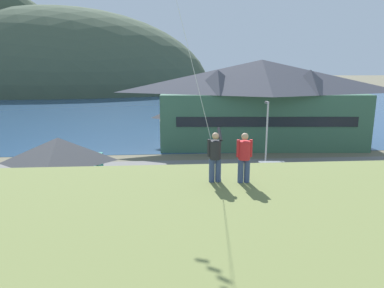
{
  "coord_description": "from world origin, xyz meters",
  "views": [
    {
      "loc": [
        -3.25,
        -20.22,
        9.7
      ],
      "look_at": [
        -1.1,
        9.0,
        3.14
      ],
      "focal_mm": 33.28,
      "sensor_mm": 36.0,
      "label": 1
    }
  ],
  "objects_px": {
    "harbor_lodge": "(261,101)",
    "storage_shed_waterside": "(178,124)",
    "wharf_dock": "(195,125)",
    "storage_shed_near_lot": "(60,169)",
    "parked_car_lone_by_shed": "(271,174)",
    "person_companion": "(244,156)",
    "moored_boat_wharfside": "(173,119)",
    "parked_car_back_row_right": "(142,181)",
    "parking_light_pole": "(267,132)",
    "person_kite_flyer": "(215,155)",
    "moored_boat_outer_mooring": "(221,126)",
    "parked_car_mid_row_far": "(137,216)"
  },
  "relations": [
    {
      "from": "moored_boat_outer_mooring",
      "to": "parked_car_lone_by_shed",
      "type": "xyz_separation_m",
      "value": [
        0.28,
        -24.66,
        0.34
      ]
    },
    {
      "from": "storage_shed_waterside",
      "to": "moored_boat_outer_mooring",
      "type": "height_order",
      "value": "storage_shed_waterside"
    },
    {
      "from": "storage_shed_waterside",
      "to": "storage_shed_near_lot",
      "type": "bearing_deg",
      "value": -115.32
    },
    {
      "from": "storage_shed_near_lot",
      "to": "parked_car_lone_by_shed",
      "type": "distance_m",
      "value": 16.19
    },
    {
      "from": "parked_car_lone_by_shed",
      "to": "person_companion",
      "type": "distance_m",
      "value": 17.4
    },
    {
      "from": "parked_car_lone_by_shed",
      "to": "parked_car_back_row_right",
      "type": "xyz_separation_m",
      "value": [
        -10.34,
        -1.05,
        0.0
      ]
    },
    {
      "from": "moored_boat_outer_mooring",
      "to": "person_kite_flyer",
      "type": "bearing_deg",
      "value": -99.25
    },
    {
      "from": "harbor_lodge",
      "to": "wharf_dock",
      "type": "height_order",
      "value": "harbor_lodge"
    },
    {
      "from": "storage_shed_near_lot",
      "to": "wharf_dock",
      "type": "relative_size",
      "value": 0.39
    },
    {
      "from": "moored_boat_outer_mooring",
      "to": "parked_car_mid_row_far",
      "type": "relative_size",
      "value": 1.9
    },
    {
      "from": "parked_car_back_row_right",
      "to": "parked_car_mid_row_far",
      "type": "relative_size",
      "value": 1.0
    },
    {
      "from": "person_kite_flyer",
      "to": "storage_shed_near_lot",
      "type": "bearing_deg",
      "value": 125.27
    },
    {
      "from": "moored_boat_wharfside",
      "to": "parked_car_lone_by_shed",
      "type": "bearing_deg",
      "value": -77.43
    },
    {
      "from": "moored_boat_wharfside",
      "to": "parked_car_back_row_right",
      "type": "relative_size",
      "value": 1.53
    },
    {
      "from": "storage_shed_waterside",
      "to": "person_kite_flyer",
      "type": "relative_size",
      "value": 2.59
    },
    {
      "from": "person_kite_flyer",
      "to": "moored_boat_wharfside",
      "type": "bearing_deg",
      "value": 90.55
    },
    {
      "from": "moored_boat_outer_mooring",
      "to": "parked_car_mid_row_far",
      "type": "height_order",
      "value": "moored_boat_outer_mooring"
    },
    {
      "from": "moored_boat_outer_mooring",
      "to": "parked_car_lone_by_shed",
      "type": "distance_m",
      "value": 24.66
    },
    {
      "from": "parked_car_lone_by_shed",
      "to": "parked_car_back_row_right",
      "type": "relative_size",
      "value": 1.02
    },
    {
      "from": "parked_car_lone_by_shed",
      "to": "person_companion",
      "type": "height_order",
      "value": "person_companion"
    },
    {
      "from": "harbor_lodge",
      "to": "moored_boat_wharfside",
      "type": "relative_size",
      "value": 3.96
    },
    {
      "from": "parking_light_pole",
      "to": "person_kite_flyer",
      "type": "distance_m",
      "value": 20.61
    },
    {
      "from": "person_companion",
      "to": "moored_boat_outer_mooring",
      "type": "bearing_deg",
      "value": 82.16
    },
    {
      "from": "parked_car_back_row_right",
      "to": "moored_boat_outer_mooring",
      "type": "bearing_deg",
      "value": 68.63
    },
    {
      "from": "parking_light_pole",
      "to": "person_kite_flyer",
      "type": "bearing_deg",
      "value": -111.04
    },
    {
      "from": "moored_boat_wharfside",
      "to": "parked_car_mid_row_far",
      "type": "relative_size",
      "value": 1.52
    },
    {
      "from": "moored_boat_outer_mooring",
      "to": "parked_car_lone_by_shed",
      "type": "bearing_deg",
      "value": -89.34
    },
    {
      "from": "storage_shed_near_lot",
      "to": "person_kite_flyer",
      "type": "bearing_deg",
      "value": -54.73
    },
    {
      "from": "wharf_dock",
      "to": "parking_light_pole",
      "type": "xyz_separation_m",
      "value": [
        4.45,
        -24.49,
        3.48
      ]
    },
    {
      "from": "wharf_dock",
      "to": "moored_boat_wharfside",
      "type": "height_order",
      "value": "moored_boat_wharfside"
    },
    {
      "from": "storage_shed_waterside",
      "to": "parked_car_back_row_right",
      "type": "relative_size",
      "value": 1.14
    },
    {
      "from": "parked_car_lone_by_shed",
      "to": "parking_light_pole",
      "type": "distance_m",
      "value": 4.71
    },
    {
      "from": "moored_boat_wharfside",
      "to": "parked_car_mid_row_far",
      "type": "distance_m",
      "value": 40.05
    },
    {
      "from": "moored_boat_outer_mooring",
      "to": "parked_car_back_row_right",
      "type": "distance_m",
      "value": 27.6
    },
    {
      "from": "wharf_dock",
      "to": "parked_car_back_row_right",
      "type": "relative_size",
      "value": 3.68
    },
    {
      "from": "storage_shed_near_lot",
      "to": "person_companion",
      "type": "bearing_deg",
      "value": -52.27
    },
    {
      "from": "parked_car_lone_by_shed",
      "to": "harbor_lodge",
      "type": "bearing_deg",
      "value": 78.99
    },
    {
      "from": "moored_boat_wharfside",
      "to": "person_kite_flyer",
      "type": "height_order",
      "value": "person_kite_flyer"
    },
    {
      "from": "harbor_lodge",
      "to": "person_companion",
      "type": "xyz_separation_m",
      "value": [
        -8.75,
        -30.57,
        1.2
      ]
    },
    {
      "from": "harbor_lodge",
      "to": "moored_boat_outer_mooring",
      "type": "bearing_deg",
      "value": 108.77
    },
    {
      "from": "storage_shed_waterside",
      "to": "person_companion",
      "type": "relative_size",
      "value": 2.77
    },
    {
      "from": "parked_car_lone_by_shed",
      "to": "wharf_dock",
      "type": "bearing_deg",
      "value": 97.86
    },
    {
      "from": "parked_car_lone_by_shed",
      "to": "person_kite_flyer",
      "type": "distance_m",
      "value": 17.62
    },
    {
      "from": "parking_light_pole",
      "to": "moored_boat_outer_mooring",
      "type": "bearing_deg",
      "value": 92.27
    },
    {
      "from": "moored_boat_wharfside",
      "to": "parked_car_lone_by_shed",
      "type": "xyz_separation_m",
      "value": [
        7.24,
        -32.5,
        0.34
      ]
    },
    {
      "from": "harbor_lodge",
      "to": "storage_shed_waterside",
      "type": "height_order",
      "value": "harbor_lodge"
    },
    {
      "from": "wharf_dock",
      "to": "parked_car_back_row_right",
      "type": "height_order",
      "value": "parked_car_back_row_right"
    },
    {
      "from": "wharf_dock",
      "to": "parked_car_back_row_right",
      "type": "distance_m",
      "value": 30.03
    },
    {
      "from": "storage_shed_waterside",
      "to": "moored_boat_wharfside",
      "type": "bearing_deg",
      "value": 91.0
    },
    {
      "from": "wharf_dock",
      "to": "parking_light_pole",
      "type": "distance_m",
      "value": 25.14
    }
  ]
}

